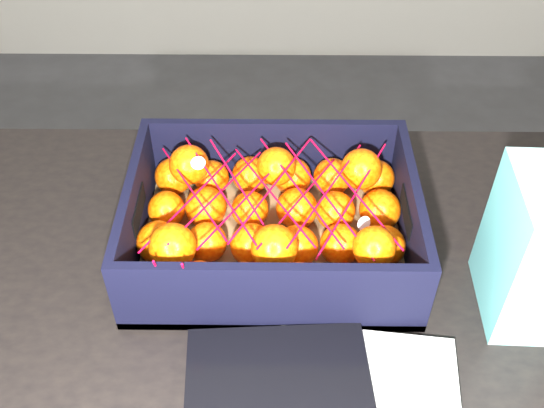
{
  "coord_description": "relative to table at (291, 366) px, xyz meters",
  "views": [
    {
      "loc": [
        -0.23,
        -0.66,
        1.4
      ],
      "look_at": [
        -0.24,
        -0.09,
        0.86
      ],
      "focal_mm": 41.81,
      "sensor_mm": 36.0,
      "label": 1
    }
  ],
  "objects": [
    {
      "name": "table",
      "position": [
        0.0,
        0.0,
        0.0
      ],
      "size": [
        1.2,
        0.8,
        0.75
      ],
      "color": "black",
      "rests_on": "ground"
    },
    {
      "name": "mesh_net",
      "position": [
        -0.04,
        0.12,
        0.2
      ],
      "size": [
        0.32,
        0.25,
        0.09
      ],
      "color": "#B80627",
      "rests_on": "clementine_heap"
    },
    {
      "name": "produce_crate",
      "position": [
        -0.03,
        0.13,
        0.13
      ],
      "size": [
        0.38,
        0.29,
        0.11
      ],
      "color": "brown",
      "rests_on": "table"
    },
    {
      "name": "retail_carton",
      "position": [
        0.28,
        0.04,
        0.2
      ],
      "size": [
        0.09,
        0.14,
        0.2
      ],
      "primitive_type": "cube",
      "rotation": [
        0.0,
        0.0,
        -0.04
      ],
      "color": "silver",
      "rests_on": "table"
    },
    {
      "name": "clementine_heap",
      "position": [
        -0.03,
        0.13,
        0.15
      ],
      "size": [
        0.36,
        0.27,
        0.1
      ],
      "color": "#FF5505",
      "rests_on": "produce_crate"
    }
  ]
}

